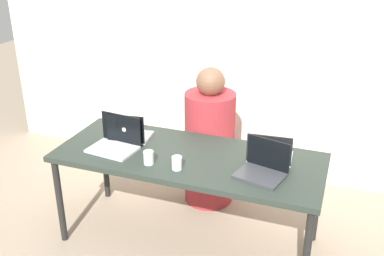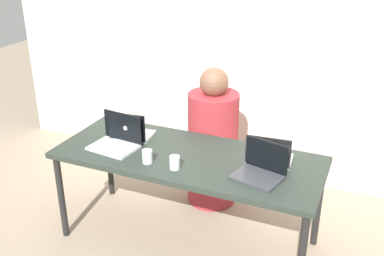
{
  "view_description": "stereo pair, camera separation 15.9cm",
  "coord_description": "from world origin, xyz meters",
  "views": [
    {
      "loc": [
        1.01,
        -2.67,
        2.21
      ],
      "look_at": [
        0.0,
        0.08,
        0.92
      ],
      "focal_mm": 42.0,
      "sensor_mm": 36.0,
      "label": 1
    },
    {
      "loc": [
        1.16,
        -2.61,
        2.21
      ],
      "look_at": [
        0.0,
        0.08,
        0.92
      ],
      "focal_mm": 42.0,
      "sensor_mm": 36.0,
      "label": 2
    }
  ],
  "objects": [
    {
      "name": "water_glass_left",
      "position": [
        -0.21,
        -0.21,
        0.78
      ],
      "size": [
        0.07,
        0.07,
        0.09
      ],
      "color": "silver",
      "rests_on": "desk"
    },
    {
      "name": "person_at_center",
      "position": [
        -0.04,
        0.61,
        0.54
      ],
      "size": [
        0.48,
        0.48,
        1.21
      ],
      "rotation": [
        0.0,
        0.0,
        2.98
      ],
      "color": "#9E2B31",
      "rests_on": "ground"
    },
    {
      "name": "ground_plane",
      "position": [
        0.0,
        0.0,
        0.0
      ],
      "size": [
        12.0,
        12.0,
        0.0
      ],
      "primitive_type": "plane",
      "color": "gray"
    },
    {
      "name": "laptop_front_right",
      "position": [
        0.55,
        -0.09,
        0.79
      ],
      "size": [
        0.35,
        0.3,
        0.23
      ],
      "rotation": [
        0.0,
        0.0,
        -0.24
      ],
      "color": "#35383C",
      "rests_on": "desk"
    },
    {
      "name": "laptop_back_right",
      "position": [
        0.56,
        0.12,
        0.78
      ],
      "size": [
        0.32,
        0.27,
        0.22
      ],
      "rotation": [
        0.0,
        0.0,
        3.22
      ],
      "color": "#B4B5BA",
      "rests_on": "desk"
    },
    {
      "name": "desk",
      "position": [
        0.0,
        0.0,
        0.68
      ],
      "size": [
        1.92,
        0.77,
        0.74
      ],
      "color": "#262F29",
      "rests_on": "ground"
    },
    {
      "name": "laptop_back_left",
      "position": [
        -0.51,
        0.09,
        0.79
      ],
      "size": [
        0.32,
        0.28,
        0.23
      ],
      "rotation": [
        0.0,
        0.0,
        3.26
      ],
      "color": "silver",
      "rests_on": "desk"
    },
    {
      "name": "back_wall",
      "position": [
        0.0,
        1.28,
        1.17
      ],
      "size": [
        4.98,
        0.1,
        2.35
      ],
      "primitive_type": "cube",
      "color": "beige",
      "rests_on": "ground"
    },
    {
      "name": "laptop_front_left",
      "position": [
        -0.54,
        -0.08,
        0.79
      ],
      "size": [
        0.36,
        0.3,
        0.24
      ],
      "rotation": [
        0.0,
        0.0,
        -0.11
      ],
      "color": "silver",
      "rests_on": "desk"
    },
    {
      "name": "water_glass_center",
      "position": [
        0.0,
        -0.22,
        0.78
      ],
      "size": [
        0.07,
        0.07,
        0.09
      ],
      "color": "white",
      "rests_on": "desk"
    }
  ]
}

